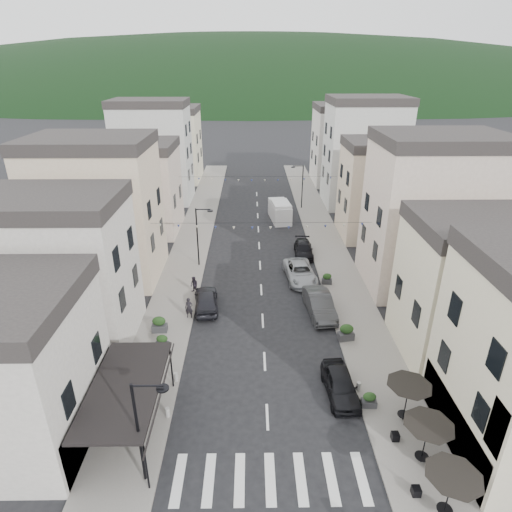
{
  "coord_description": "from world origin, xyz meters",
  "views": [
    {
      "loc": [
        -0.87,
        -12.49,
        18.71
      ],
      "look_at": [
        -0.47,
        20.62,
        3.5
      ],
      "focal_mm": 30.0,
      "sensor_mm": 36.0,
      "label": 1
    }
  ],
  "objects_px": {
    "parked_car_d": "(303,249)",
    "pedestrian_a": "(189,308)",
    "parked_car_a": "(340,385)",
    "parked_car_c": "(300,272)",
    "parked_car_b": "(320,304)",
    "pedestrian_b": "(194,285)",
    "parked_car_e": "(206,300)",
    "delivery_van": "(280,211)"
  },
  "relations": [
    {
      "from": "parked_car_d",
      "to": "pedestrian_a",
      "type": "xyz_separation_m",
      "value": [
        -10.4,
        -12.02,
        0.31
      ]
    },
    {
      "from": "parked_car_a",
      "to": "parked_car_c",
      "type": "relative_size",
      "value": 0.8
    },
    {
      "from": "parked_car_b",
      "to": "pedestrian_b",
      "type": "height_order",
      "value": "parked_car_b"
    },
    {
      "from": "parked_car_c",
      "to": "parked_car_e",
      "type": "xyz_separation_m",
      "value": [
        -8.26,
        -4.97,
        0.03
      ]
    },
    {
      "from": "delivery_van",
      "to": "pedestrian_a",
      "type": "xyz_separation_m",
      "value": [
        -8.6,
        -22.86,
        -0.28
      ]
    },
    {
      "from": "parked_car_c",
      "to": "parked_car_d",
      "type": "bearing_deg",
      "value": 74.65
    },
    {
      "from": "parked_car_a",
      "to": "parked_car_b",
      "type": "relative_size",
      "value": 0.85
    },
    {
      "from": "parked_car_b",
      "to": "pedestrian_b",
      "type": "distance_m",
      "value": 10.99
    },
    {
      "from": "parked_car_a",
      "to": "parked_car_d",
      "type": "bearing_deg",
      "value": 86.35
    },
    {
      "from": "parked_car_e",
      "to": "pedestrian_a",
      "type": "bearing_deg",
      "value": 45.48
    },
    {
      "from": "parked_car_a",
      "to": "delivery_van",
      "type": "relative_size",
      "value": 0.79
    },
    {
      "from": "pedestrian_b",
      "to": "parked_car_c",
      "type": "bearing_deg",
      "value": 57.76
    },
    {
      "from": "delivery_van",
      "to": "parked_car_c",
      "type": "bearing_deg",
      "value": -94.36
    },
    {
      "from": "parked_car_b",
      "to": "parked_car_c",
      "type": "xyz_separation_m",
      "value": [
        -0.94,
        5.88,
        -0.09
      ]
    },
    {
      "from": "parked_car_b",
      "to": "pedestrian_b",
      "type": "bearing_deg",
      "value": 156.9
    },
    {
      "from": "parked_car_e",
      "to": "parked_car_a",
      "type": "bearing_deg",
      "value": 125.59
    },
    {
      "from": "parked_car_b",
      "to": "parked_car_c",
      "type": "relative_size",
      "value": 0.94
    },
    {
      "from": "parked_car_c",
      "to": "pedestrian_a",
      "type": "bearing_deg",
      "value": -151.26
    },
    {
      "from": "parked_car_c",
      "to": "pedestrian_a",
      "type": "distance_m",
      "value": 11.48
    },
    {
      "from": "parked_car_d",
      "to": "delivery_van",
      "type": "height_order",
      "value": "delivery_van"
    },
    {
      "from": "parked_car_d",
      "to": "pedestrian_a",
      "type": "height_order",
      "value": "pedestrian_a"
    },
    {
      "from": "pedestrian_b",
      "to": "parked_car_e",
      "type": "bearing_deg",
      "value": -19.37
    },
    {
      "from": "parked_car_d",
      "to": "delivery_van",
      "type": "xyz_separation_m",
      "value": [
        -1.8,
        10.84,
        0.59
      ]
    },
    {
      "from": "parked_car_d",
      "to": "parked_car_c",
      "type": "bearing_deg",
      "value": -97.27
    },
    {
      "from": "parked_car_a",
      "to": "parked_car_c",
      "type": "height_order",
      "value": "parked_car_c"
    },
    {
      "from": "parked_car_d",
      "to": "pedestrian_a",
      "type": "relative_size",
      "value": 2.7
    },
    {
      "from": "parked_car_e",
      "to": "parked_car_c",
      "type": "bearing_deg",
      "value": -155.35
    },
    {
      "from": "parked_car_d",
      "to": "delivery_van",
      "type": "bearing_deg",
      "value": 101.75
    },
    {
      "from": "parked_car_a",
      "to": "pedestrian_b",
      "type": "xyz_separation_m",
      "value": [
        -10.39,
        12.53,
        0.14
      ]
    },
    {
      "from": "parked_car_a",
      "to": "parked_car_b",
      "type": "xyz_separation_m",
      "value": [
        0.09,
        9.22,
        0.1
      ]
    },
    {
      "from": "delivery_van",
      "to": "parked_car_a",
      "type": "bearing_deg",
      "value": -94.27
    },
    {
      "from": "parked_car_b",
      "to": "delivery_van",
      "type": "distance_m",
      "value": 22.32
    },
    {
      "from": "parked_car_a",
      "to": "pedestrian_a",
      "type": "xyz_separation_m",
      "value": [
        -10.31,
        8.6,
        0.22
      ]
    },
    {
      "from": "delivery_van",
      "to": "pedestrian_b",
      "type": "distance_m",
      "value": 20.83
    },
    {
      "from": "parked_car_b",
      "to": "parked_car_e",
      "type": "bearing_deg",
      "value": 168.8
    },
    {
      "from": "delivery_van",
      "to": "pedestrian_b",
      "type": "relative_size",
      "value": 3.62
    },
    {
      "from": "parked_car_d",
      "to": "pedestrian_a",
      "type": "bearing_deg",
      "value": -128.52
    },
    {
      "from": "parked_car_a",
      "to": "parked_car_c",
      "type": "xyz_separation_m",
      "value": [
        -0.85,
        15.1,
        0.02
      ]
    },
    {
      "from": "parked_car_c",
      "to": "pedestrian_b",
      "type": "distance_m",
      "value": 9.88
    },
    {
      "from": "parked_car_e",
      "to": "pedestrian_b",
      "type": "bearing_deg",
      "value": -68.43
    },
    {
      "from": "parked_car_e",
      "to": "pedestrian_a",
      "type": "xyz_separation_m",
      "value": [
        -1.2,
        -1.53,
        0.17
      ]
    },
    {
      "from": "parked_car_c",
      "to": "delivery_van",
      "type": "height_order",
      "value": "delivery_van"
    }
  ]
}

